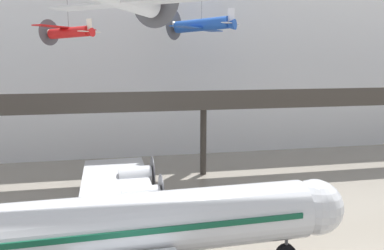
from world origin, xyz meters
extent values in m
cube|color=silver|center=(0.00, 38.81, 13.78)|extent=(140.00, 3.00, 27.55)
cube|color=#38332D|center=(0.00, 27.41, 8.09)|extent=(110.00, 3.20, 0.90)
cube|color=#38332D|center=(0.00, 25.87, 9.09)|extent=(110.00, 0.12, 1.10)
cylinder|color=#38332D|center=(0.00, 28.37, 3.82)|extent=(0.70, 0.70, 7.64)
cylinder|color=silver|center=(-10.03, 8.80, 3.65)|extent=(23.85, 4.36, 3.57)
sphere|color=silver|center=(2.87, 9.23, 3.65)|extent=(3.50, 3.50, 3.50)
cube|color=#0F4C33|center=(-10.03, 8.80, 4.01)|extent=(22.20, 4.38, 0.32)
cube|color=silver|center=(-9.52, 18.19, 2.85)|extent=(6.03, 15.36, 0.28)
cylinder|color=silver|center=(-7.75, 14.91, 2.90)|extent=(2.82, 1.80, 1.71)
cylinder|color=#4C4C51|center=(-6.23, 14.96, 2.90)|extent=(0.17, 3.25, 3.25)
cylinder|color=silver|center=(-7.92, 20.07, 2.90)|extent=(2.82, 1.80, 1.71)
cylinder|color=#4C4C51|center=(-6.41, 20.12, 2.90)|extent=(0.17, 3.25, 3.25)
cylinder|color=#4C4C51|center=(1.01, 9.17, 1.26)|extent=(0.20, 0.20, 1.21)
cylinder|color=#4C4C51|center=(-9.85, 11.66, 1.26)|extent=(0.20, 0.20, 1.21)
cylinder|color=red|center=(-13.30, 25.10, 15.18)|extent=(4.08, 3.50, 1.07)
cone|color=silver|center=(-15.13, 26.55, 15.26)|extent=(1.09, 1.11, 0.83)
cylinder|color=#4C4C51|center=(-15.26, 26.65, 15.26)|extent=(1.52, 1.90, 2.40)
cone|color=red|center=(-11.60, 23.75, 15.11)|extent=(1.44, 1.37, 0.82)
cube|color=red|center=(-13.52, 25.27, 15.62)|extent=(5.03, 5.95, 0.10)
cube|color=silver|center=(-11.39, 23.59, 15.73)|extent=(0.46, 0.38, 1.11)
cube|color=silver|center=(-11.39, 23.59, 15.18)|extent=(1.91, 2.22, 0.06)
cube|color=silver|center=(-8.80, 6.59, 15.33)|extent=(7.07, 6.14, 0.10)
cylinder|color=#1E4CAD|center=(0.14, 30.15, 16.49)|extent=(5.76, 5.14, 1.61)
cone|color=white|center=(-2.42, 32.30, 16.64)|extent=(1.57, 1.59, 1.19)
cylinder|color=#4C4C51|center=(-2.59, 32.45, 16.65)|extent=(2.24, 2.65, 3.43)
cone|color=#1E4CAD|center=(2.52, 28.16, 16.34)|extent=(2.07, 1.99, 1.20)
cube|color=#1E4CAD|center=(-0.16, 30.40, 16.09)|extent=(7.38, 8.37, 0.10)
cube|color=white|center=(2.82, 27.91, 17.28)|extent=(0.63, 0.54, 1.58)
cube|color=white|center=(2.82, 27.91, 16.49)|extent=(2.80, 3.13, 0.06)
camera|label=1|loc=(-9.11, -11.19, 12.95)|focal=35.00mm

